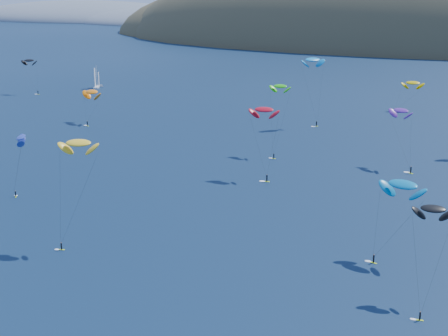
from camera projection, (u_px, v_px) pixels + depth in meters
island at (439, 53)px, 584.46m from camera, size 730.00×300.00×210.00m
headland at (102, 22)px, 919.04m from camera, size 460.00×250.00×60.00m
sailboat at (97, 86)px, 330.92m from camera, size 10.09×9.56×12.06m
kitesurfer_1 at (92, 92)px, 248.51m from camera, size 11.30×12.24×15.03m
kitesurfer_2 at (78, 143)px, 130.56m from camera, size 9.03×9.47×24.44m
kitesurfer_3 at (280, 86)px, 202.00m from camera, size 7.44×11.68×23.88m
kitesurfer_4 at (313, 60)px, 239.32m from camera, size 10.04×9.91×28.30m
kitesurfer_5 at (403, 185)px, 125.27m from camera, size 10.24×9.62×18.04m
kitesurfer_6 at (401, 111)px, 189.03m from camera, size 10.30×13.02×19.16m
kitesurfer_7 at (433, 209)px, 109.63m from camera, size 7.05×12.95×18.13m
kitesurfer_9 at (264, 110)px, 177.88m from camera, size 8.79×8.99×21.78m
kitesurfer_10 at (21, 137)px, 166.17m from camera, size 7.49×10.92×16.81m
kitesurfer_11 at (413, 83)px, 271.05m from camera, size 11.41×11.68×14.64m
kitesurfer_12 at (29, 61)px, 311.86m from camera, size 10.79×5.39×18.63m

